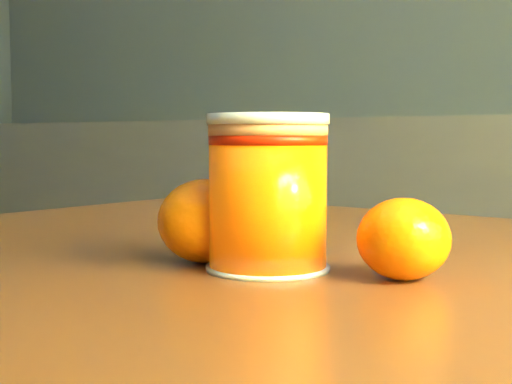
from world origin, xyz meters
The scene contains 4 objects.
kitchen_counter centered at (0.00, 1.45, 0.45)m, with size 3.15×0.60×0.90m, color #48474C.
juice_glass centered at (0.73, 0.14, 0.82)m, with size 0.09×0.09×0.11m.
orange_front centered at (0.67, 0.14, 0.79)m, with size 0.07×0.07×0.06m, color #FF6E05.
orange_back centered at (0.82, 0.16, 0.79)m, with size 0.06×0.06×0.05m, color #FF6E05.
Camera 1 is at (1.00, -0.27, 0.86)m, focal length 50.00 mm.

